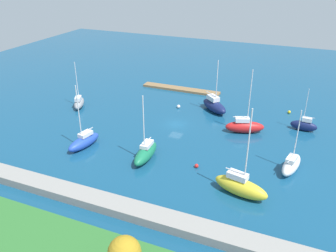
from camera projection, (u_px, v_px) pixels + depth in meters
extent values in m
plane|color=navy|center=(176.00, 124.00, 70.51)|extent=(160.00, 160.00, 0.00)
cube|color=olive|center=(181.00, 89.00, 88.40)|extent=(20.14, 2.60, 0.55)
cube|color=gray|center=(101.00, 202.00, 47.19)|extent=(68.94, 3.06, 1.27)
cube|color=#2D6B2D|center=(60.00, 248.00, 39.96)|extent=(64.17, 8.56, 0.83)
ellipsoid|color=#141E4C|center=(214.00, 106.00, 75.99)|extent=(7.73, 7.19, 2.37)
cube|color=silver|center=(213.00, 98.00, 75.75)|extent=(3.21, 3.09, 1.00)
cylinder|color=silver|center=(217.00, 82.00, 73.14)|extent=(0.19, 0.19, 9.17)
cylinder|color=silver|center=(211.00, 94.00, 76.15)|extent=(2.93, 2.55, 0.15)
ellipsoid|color=#2347B2|center=(84.00, 142.00, 61.62)|extent=(3.47, 7.41, 2.06)
cube|color=silver|center=(85.00, 134.00, 61.45)|extent=(1.79, 2.76, 0.68)
cylinder|color=silver|center=(79.00, 112.00, 58.77)|extent=(0.17, 0.17, 9.68)
cylinder|color=silver|center=(87.00, 130.00, 61.60)|extent=(0.62, 2.79, 0.14)
ellipsoid|color=gray|center=(79.00, 103.00, 78.23)|extent=(4.44, 6.28, 1.86)
cube|color=silver|center=(78.00, 98.00, 77.21)|extent=(2.03, 2.47, 0.81)
cylinder|color=silver|center=(77.00, 81.00, 76.23)|extent=(0.14, 0.14, 8.47)
cylinder|color=silver|center=(78.00, 97.00, 76.68)|extent=(1.07, 2.03, 0.12)
ellipsoid|color=red|center=(245.00, 127.00, 66.78)|extent=(7.75, 4.76, 2.30)
cube|color=silver|center=(242.00, 120.00, 66.12)|extent=(2.98, 2.24, 0.80)
cylinder|color=silver|center=(250.00, 97.00, 64.01)|extent=(0.18, 0.18, 10.25)
cylinder|color=silver|center=(240.00, 117.00, 65.89)|extent=(2.64, 1.09, 0.14)
ellipsoid|color=#19724C|center=(146.00, 153.00, 57.89)|extent=(2.68, 7.73, 2.22)
cube|color=silver|center=(147.00, 144.00, 57.78)|extent=(1.54, 2.81, 0.64)
cylinder|color=silver|center=(144.00, 123.00, 55.03)|extent=(0.18, 0.18, 9.32)
cylinder|color=silver|center=(148.00, 141.00, 57.87)|extent=(0.25, 2.70, 0.15)
ellipsoid|color=yellow|center=(241.00, 187.00, 49.06)|extent=(8.26, 4.05, 2.60)
cube|color=silver|center=(238.00, 176.00, 48.63)|extent=(3.10, 2.01, 0.88)
cylinder|color=silver|center=(248.00, 146.00, 45.89)|extent=(0.19, 0.19, 10.92)
cylinder|color=silver|center=(235.00, 171.00, 48.59)|extent=(2.87, 0.79, 0.15)
ellipsoid|color=white|center=(291.00, 165.00, 54.76)|extent=(3.46, 7.00, 2.16)
cube|color=silver|center=(292.00, 159.00, 53.75)|extent=(1.74, 2.63, 0.62)
cylinder|color=silver|center=(297.00, 135.00, 52.74)|extent=(0.16, 0.16, 8.17)
cylinder|color=silver|center=(291.00, 158.00, 52.99)|extent=(0.79, 3.19, 0.13)
ellipsoid|color=#141E4C|center=(304.00, 126.00, 67.62)|extent=(5.12, 1.93, 2.00)
cube|color=silver|center=(307.00, 120.00, 66.84)|extent=(1.87, 1.07, 0.82)
cylinder|color=silver|center=(306.00, 105.00, 65.83)|extent=(0.12, 0.12, 6.59)
cylinder|color=silver|center=(309.00, 117.00, 66.46)|extent=(1.94, 0.24, 0.10)
sphere|color=white|center=(179.00, 106.00, 77.88)|extent=(0.77, 0.77, 0.77)
sphere|color=yellow|center=(289.00, 112.00, 75.26)|extent=(0.66, 0.66, 0.66)
sphere|color=red|center=(197.00, 166.00, 55.89)|extent=(0.66, 0.66, 0.66)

